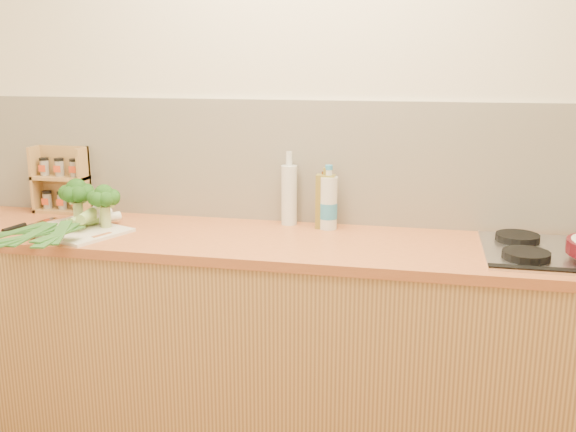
# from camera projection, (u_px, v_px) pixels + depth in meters

# --- Properties ---
(room_shell) EXTENTS (3.50, 3.50, 3.50)m
(room_shell) POSITION_uv_depth(u_px,v_px,m) (309.00, 162.00, 2.81)
(room_shell) COLOR beige
(room_shell) RESTS_ON ground
(counter) EXTENTS (3.20, 0.62, 0.90)m
(counter) POSITION_uv_depth(u_px,v_px,m) (296.00, 341.00, 2.71)
(counter) COLOR tan
(counter) RESTS_ON ground
(gas_hob) EXTENTS (0.58, 0.50, 0.04)m
(gas_hob) POSITION_uv_depth(u_px,v_px,m) (564.00, 251.00, 2.39)
(gas_hob) COLOR silver
(gas_hob) RESTS_ON counter
(chopping_board) EXTENTS (0.49, 0.43, 0.01)m
(chopping_board) POSITION_uv_depth(u_px,v_px,m) (75.00, 231.00, 2.71)
(chopping_board) COLOR beige
(chopping_board) RESTS_ON counter
(broccoli_left) EXTENTS (0.15, 0.15, 0.19)m
(broccoli_left) POSITION_uv_depth(u_px,v_px,m) (77.00, 193.00, 2.80)
(broccoli_left) COLOR #95A962
(broccoli_left) RESTS_ON chopping_board
(broccoli_right) EXTENTS (0.14, 0.14, 0.19)m
(broccoli_right) POSITION_uv_depth(u_px,v_px,m) (104.00, 198.00, 2.71)
(broccoli_right) COLOR #95A962
(broccoli_right) RESTS_ON chopping_board
(leek_front) EXTENTS (0.43, 0.54, 0.04)m
(leek_front) POSITION_uv_depth(u_px,v_px,m) (63.00, 225.00, 2.69)
(leek_front) COLOR white
(leek_front) RESTS_ON chopping_board
(leek_mid) EXTENTS (0.20, 0.64, 0.04)m
(leek_mid) POSITION_uv_depth(u_px,v_px,m) (68.00, 224.00, 2.63)
(leek_mid) COLOR white
(leek_mid) RESTS_ON chopping_board
(leek_back) EXTENTS (0.16, 0.65, 0.04)m
(leek_back) POSITION_uv_depth(u_px,v_px,m) (79.00, 221.00, 2.61)
(leek_back) COLOR white
(leek_back) RESTS_ON chopping_board
(chefs_knife) EXTENTS (0.09, 0.30, 0.02)m
(chefs_knife) POSITION_uv_depth(u_px,v_px,m) (21.00, 227.00, 2.76)
(chefs_knife) COLOR silver
(chefs_knife) RESTS_ON counter
(spice_rack) EXTENTS (0.26, 0.10, 0.31)m
(spice_rack) POSITION_uv_depth(u_px,v_px,m) (62.00, 184.00, 3.04)
(spice_rack) COLOR tan
(spice_rack) RESTS_ON counter
(oil_tin) EXTENTS (0.08, 0.05, 0.26)m
(oil_tin) POSITION_uv_depth(u_px,v_px,m) (326.00, 201.00, 2.74)
(oil_tin) COLOR olive
(oil_tin) RESTS_ON counter
(glass_bottle) EXTENTS (0.07, 0.07, 0.32)m
(glass_bottle) POSITION_uv_depth(u_px,v_px,m) (289.00, 194.00, 2.81)
(glass_bottle) COLOR silver
(glass_bottle) RESTS_ON counter
(amber_bottle) EXTENTS (0.06, 0.06, 0.25)m
(amber_bottle) POSITION_uv_depth(u_px,v_px,m) (324.00, 204.00, 2.76)
(amber_bottle) COLOR #5F2D12
(amber_bottle) RESTS_ON counter
(water_bottle) EXTENTS (0.08, 0.08, 0.26)m
(water_bottle) POSITION_uv_depth(u_px,v_px,m) (328.00, 204.00, 2.74)
(water_bottle) COLOR silver
(water_bottle) RESTS_ON counter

